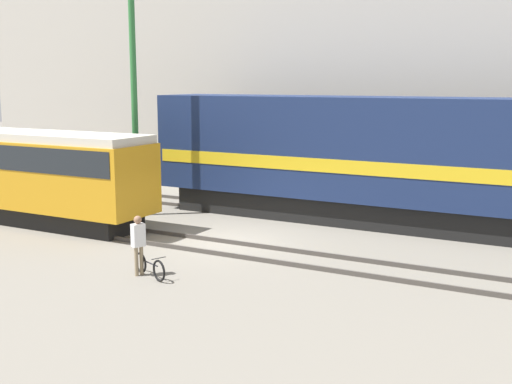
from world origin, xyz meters
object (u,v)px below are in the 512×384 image
at_px(person, 138,239).
at_px(utility_pole_left, 134,93).
at_px(freight_locomotive, 423,161).
at_px(bicycle, 150,266).
at_px(streetcar, 37,171).

bearing_deg(person, utility_pole_left, 128.98).
xyz_separation_m(freight_locomotive, bicycle, (-5.14, -9.50, -2.22)).
bearing_deg(streetcar, bicycle, -23.72).
distance_m(freight_locomotive, person, 11.08).
bearing_deg(utility_pole_left, person, -51.02).
xyz_separation_m(streetcar, person, (7.67, -3.53, -0.96)).
relative_size(freight_locomotive, streetcar, 2.16).
bearing_deg(utility_pole_left, bicycle, -49.11).
height_order(freight_locomotive, streetcar, freight_locomotive).
distance_m(streetcar, bicycle, 8.95).
height_order(bicycle, utility_pole_left, utility_pole_left).
bearing_deg(freight_locomotive, streetcar, -155.65).
xyz_separation_m(person, utility_pole_left, (-5.27, 6.51, 3.88)).
bearing_deg(person, freight_locomotive, 59.88).
distance_m(bicycle, utility_pole_left, 9.78).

